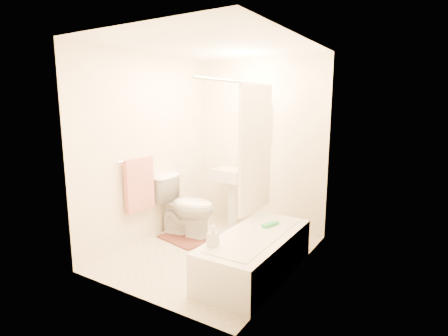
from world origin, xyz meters
The scene contains 17 objects.
floor centered at (0.00, 0.00, 0.00)m, with size 2.40×2.40×0.00m, color beige.
ceiling centered at (0.00, 0.00, 2.40)m, with size 2.40×2.40×0.00m, color white.
wall_back centered at (0.00, 1.20, 1.20)m, with size 2.00×0.02×2.40m, color beige.
wall_left centered at (-1.00, 0.00, 1.20)m, with size 0.02×2.40×2.40m, color beige.
wall_right centered at (1.00, 0.00, 1.20)m, with size 0.02×2.40×2.40m, color beige.
mirror centered at (0.00, 1.18, 1.50)m, with size 0.40×0.03×0.55m, color white.
curtain_rod centered at (0.30, 0.10, 2.00)m, with size 0.03×0.03×1.70m, color silver.
shower_curtain centered at (0.30, 0.50, 1.22)m, with size 0.04×0.80×1.55m, color silver.
towel_bar centered at (-0.96, -0.25, 1.10)m, with size 0.02×0.02×0.60m, color silver.
towel centered at (-0.93, -0.25, 0.78)m, with size 0.06×0.45×0.66m, color #CC7266.
toilet_paper centered at (-0.93, 0.12, 0.70)m, with size 0.12×0.12×0.11m, color white.
toilet centered at (-0.63, 0.29, 0.41)m, with size 0.47×0.83×0.82m, color white.
sink centered at (-0.30, 0.95, 0.46)m, with size 0.47×0.38×0.93m, color silver, non-canonical shape.
bathtub centered at (0.67, -0.20, 0.21)m, with size 0.66×1.51×0.42m, color silver, non-canonical shape.
bath_mat centered at (-0.55, 0.18, 0.01)m, with size 0.66×0.49×0.02m, color #502B1B.
soap_bottle centered at (0.45, -0.68, 0.53)m, with size 0.10×0.10×0.21m, color silver.
scrub_brush centered at (0.69, 0.11, 0.44)m, with size 0.07×0.22×0.04m, color green.
Camera 1 is at (2.20, -3.31, 1.76)m, focal length 28.00 mm.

